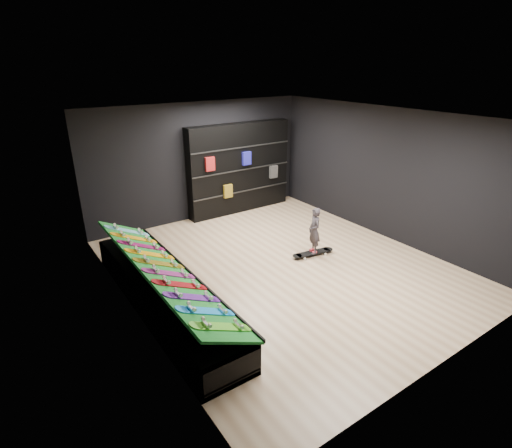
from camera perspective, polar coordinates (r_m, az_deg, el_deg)
floor at (r=8.27m, az=3.66°, el=-6.10°), size 6.00×7.00×0.01m
ceiling at (r=7.33m, az=4.26°, el=14.98°), size 6.00×7.00×0.01m
wall_back at (r=10.52m, az=-8.06°, el=8.79°), size 6.00×0.02×3.00m
wall_front at (r=5.60m, az=26.80°, el=-6.09°), size 6.00×0.02×3.00m
wall_left at (r=6.37m, az=-17.81°, el=-1.28°), size 0.02×7.00×3.00m
wall_right at (r=9.75m, az=18.04°, el=6.82°), size 0.02×7.00×3.00m
display_rack at (r=7.06m, az=-13.10°, el=-9.79°), size 0.90×4.50×0.50m
turf_ramp at (r=6.84m, az=-13.04°, el=-6.40°), size 0.92×4.50×0.46m
back_shelving at (r=10.96m, az=-2.41°, el=7.96°), size 3.02×0.35×2.41m
floor_skateboard at (r=8.76m, az=8.13°, el=-4.25°), size 1.00×0.38×0.09m
child at (r=8.61m, az=8.26°, el=-2.17°), size 0.23×0.27×0.60m
display_board_0 at (r=5.36m, az=-4.94°, el=-14.40°), size 0.93×0.22×0.50m
display_board_1 at (r=5.67m, az=-7.12°, el=-12.23°), size 0.93×0.22×0.50m
display_board_2 at (r=5.98m, az=-9.04°, el=-10.27°), size 0.93×0.22×0.50m
display_board_3 at (r=6.32m, az=-10.75°, el=-8.50°), size 0.93×0.22×0.50m
display_board_4 at (r=6.66m, az=-12.27°, el=-6.91°), size 0.93×0.22×0.50m
display_board_5 at (r=7.01m, az=-13.63°, el=-5.47°), size 0.93×0.22×0.50m
display_board_6 at (r=7.37m, az=-14.85°, el=-4.17°), size 0.93×0.22×0.50m
display_board_7 at (r=7.73m, az=-15.95°, el=-2.99°), size 0.93×0.22×0.50m
display_board_8 at (r=8.10m, az=-16.96°, el=-1.91°), size 0.93×0.22×0.50m
display_board_9 at (r=8.48m, az=-17.87°, el=-0.93°), size 0.93×0.22×0.50m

